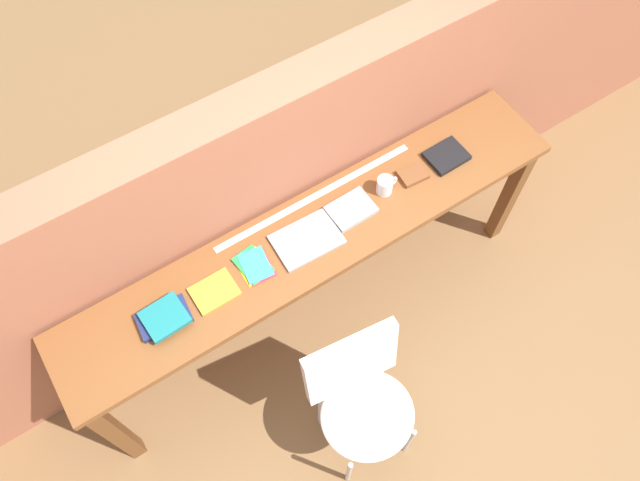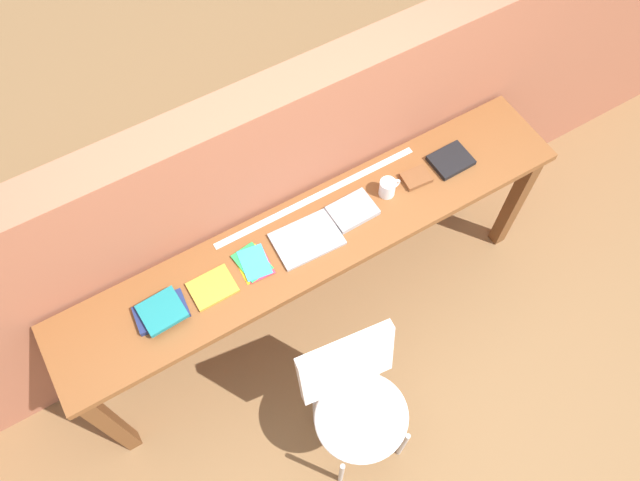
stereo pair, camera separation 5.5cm
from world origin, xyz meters
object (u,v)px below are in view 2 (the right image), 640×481
pamphlet_pile_colourful (253,263)px  book_repair_rightmost (451,160)px  chair_white_moulded (356,399)px  book_stack_leftmost (162,312)px  magazine_cycling (213,287)px  mug (388,188)px  leather_journal_brown (416,178)px  book_open_centre (307,239)px

pamphlet_pile_colourful → book_repair_rightmost: bearing=0.2°
chair_white_moulded → pamphlet_pile_colourful: pamphlet_pile_colourful is taller
book_stack_leftmost → book_repair_rightmost: 1.52m
chair_white_moulded → magazine_cycling: (-0.34, 0.65, 0.36)m
book_stack_leftmost → chair_white_moulded: bearing=-48.5°
mug → book_repair_rightmost: (0.36, -0.01, -0.03)m
book_stack_leftmost → leather_journal_brown: bearing=1.0°
magazine_cycling → book_open_centre: (0.47, -0.00, 0.00)m
leather_journal_brown → book_stack_leftmost: bearing=-174.3°
book_repair_rightmost → mug: bearing=177.9°
pamphlet_pile_colourful → book_open_centre: size_ratio=0.63×
magazine_cycling → leather_journal_brown: size_ratio=1.47×
pamphlet_pile_colourful → mug: size_ratio=1.70×
chair_white_moulded → leather_journal_brown: (0.74, 0.68, 0.37)m
magazine_cycling → leather_journal_brown: 1.08m
magazine_cycling → pamphlet_pile_colourful: (0.21, 0.02, -0.00)m
book_stack_leftmost → book_open_centre: book_stack_leftmost is taller
chair_white_moulded → leather_journal_brown: 1.07m
chair_white_moulded → book_repair_rightmost: size_ratio=4.70×
pamphlet_pile_colourful → mug: (0.71, 0.01, 0.04)m
chair_white_moulded → book_stack_leftmost: 0.95m
chair_white_moulded → mug: mug is taller
magazine_cycling → book_repair_rightmost: bearing=0.4°
book_open_centre → leather_journal_brown: (0.61, 0.02, 0.00)m
pamphlet_pile_colourful → leather_journal_brown: (0.88, 0.01, 0.00)m
chair_white_moulded → book_repair_rightmost: (0.94, 0.67, 0.37)m
mug → book_repair_rightmost: 0.37m
magazine_cycling → chair_white_moulded: bearing=-62.8°
chair_white_moulded → book_open_centre: book_open_centre is taller
book_open_centre → mug: (0.45, 0.03, 0.04)m
book_open_centre → chair_white_moulded: bearing=-98.6°
book_open_centre → book_repair_rightmost: bearing=3.9°
book_stack_leftmost → magazine_cycling: (0.23, 0.00, -0.02)m
pamphlet_pile_colourful → book_repair_rightmost: book_repair_rightmost is taller
pamphlet_pile_colourful → magazine_cycling: bearing=-175.7°
magazine_cycling → mug: (0.92, 0.03, 0.04)m
book_stack_leftmost → mug: size_ratio=2.09×
mug → leather_journal_brown: mug is taller
magazine_cycling → book_open_centre: 0.47m
leather_journal_brown → book_repair_rightmost: book_repair_rightmost is taller
magazine_cycling → pamphlet_pile_colourful: same height
pamphlet_pile_colourful → book_open_centre: (0.26, -0.02, 0.00)m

